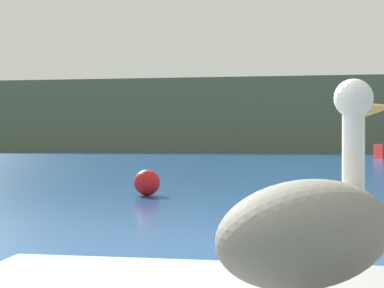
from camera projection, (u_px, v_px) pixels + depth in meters
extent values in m
cube|color=#5B664C|center=(289.00, 116.00, 65.93)|extent=(140.00, 14.47, 7.05)
ellipsoid|color=slate|center=(310.00, 233.00, 2.31)|extent=(0.89, 1.03, 0.39)
cylinder|color=white|center=(353.00, 160.00, 2.55)|extent=(0.09, 0.09, 0.40)
sphere|color=white|center=(354.00, 98.00, 2.55)|extent=(0.16, 0.16, 0.16)
cone|color=gold|center=(381.00, 108.00, 2.73)|extent=(0.23, 0.31, 0.09)
sphere|color=red|center=(147.00, 183.00, 14.96)|extent=(0.62, 0.62, 0.62)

